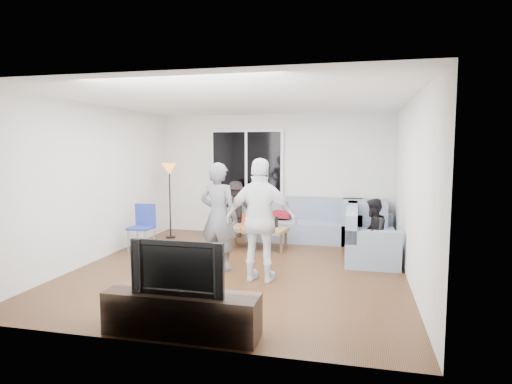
% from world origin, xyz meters
% --- Properties ---
extents(floor, '(5.00, 5.50, 0.04)m').
position_xyz_m(floor, '(0.00, 0.00, -0.02)').
color(floor, '#56351C').
rests_on(floor, ground).
extents(ceiling, '(5.00, 5.50, 0.04)m').
position_xyz_m(ceiling, '(0.00, 0.00, 2.62)').
color(ceiling, white).
rests_on(ceiling, ground).
extents(wall_back, '(5.00, 0.04, 2.60)m').
position_xyz_m(wall_back, '(0.00, 2.77, 1.30)').
color(wall_back, silver).
rests_on(wall_back, ground).
extents(wall_front, '(5.00, 0.04, 2.60)m').
position_xyz_m(wall_front, '(0.00, -2.77, 1.30)').
color(wall_front, silver).
rests_on(wall_front, ground).
extents(wall_left, '(0.04, 5.50, 2.60)m').
position_xyz_m(wall_left, '(-2.52, 0.00, 1.30)').
color(wall_left, silver).
rests_on(wall_left, ground).
extents(wall_right, '(0.04, 5.50, 2.60)m').
position_xyz_m(wall_right, '(2.52, 0.00, 1.30)').
color(wall_right, silver).
rests_on(wall_right, ground).
extents(window_frame, '(1.62, 0.06, 1.47)m').
position_xyz_m(window_frame, '(-0.60, 2.69, 1.55)').
color(window_frame, white).
rests_on(window_frame, wall_back).
extents(window_glass, '(1.50, 0.02, 1.35)m').
position_xyz_m(window_glass, '(-0.60, 2.65, 1.55)').
color(window_glass, black).
rests_on(window_glass, window_frame).
extents(window_mullion, '(0.05, 0.03, 1.35)m').
position_xyz_m(window_mullion, '(-0.60, 2.64, 1.55)').
color(window_mullion, white).
rests_on(window_mullion, window_frame).
extents(radiator, '(1.30, 0.12, 0.62)m').
position_xyz_m(radiator, '(-0.60, 2.65, 0.31)').
color(radiator, silver).
rests_on(radiator, floor).
extents(potted_plant, '(0.20, 0.16, 0.34)m').
position_xyz_m(potted_plant, '(-0.07, 2.62, 0.79)').
color(potted_plant, '#2C7032').
rests_on(potted_plant, radiator).
extents(vase, '(0.17, 0.17, 0.18)m').
position_xyz_m(vase, '(-0.74, 2.62, 0.71)').
color(vase, silver).
rests_on(vase, radiator).
extents(sofa_back_section, '(2.30, 0.85, 0.85)m').
position_xyz_m(sofa_back_section, '(0.72, 2.27, 0.42)').
color(sofa_back_section, slate).
rests_on(sofa_back_section, floor).
extents(sofa_right_section, '(2.00, 0.85, 0.85)m').
position_xyz_m(sofa_right_section, '(2.02, 1.26, 0.42)').
color(sofa_right_section, slate).
rests_on(sofa_right_section, floor).
extents(sofa_corner, '(0.85, 0.85, 0.85)m').
position_xyz_m(sofa_corner, '(1.91, 2.27, 0.42)').
color(sofa_corner, slate).
rests_on(sofa_corner, floor).
extents(cushion_yellow, '(0.42, 0.37, 0.14)m').
position_xyz_m(cushion_yellow, '(-0.28, 2.25, 0.51)').
color(cushion_yellow, gold).
rests_on(cushion_yellow, sofa_back_section).
extents(cushion_red, '(0.37, 0.32, 0.13)m').
position_xyz_m(cushion_red, '(0.25, 2.33, 0.51)').
color(cushion_red, maroon).
rests_on(cushion_red, sofa_back_section).
extents(coffee_table, '(1.18, 0.77, 0.40)m').
position_xyz_m(coffee_table, '(-0.05, 1.33, 0.20)').
color(coffee_table, olive).
rests_on(coffee_table, floor).
extents(pitcher, '(0.17, 0.17, 0.17)m').
position_xyz_m(pitcher, '(-0.02, 1.37, 0.49)').
color(pitcher, maroon).
rests_on(pitcher, coffee_table).
extents(side_chair, '(0.41, 0.41, 0.86)m').
position_xyz_m(side_chair, '(-2.05, 0.60, 0.43)').
color(side_chair, navy).
rests_on(side_chair, floor).
extents(floor_lamp, '(0.32, 0.32, 1.56)m').
position_xyz_m(floor_lamp, '(-2.05, 1.87, 0.78)').
color(floor_lamp, orange).
rests_on(floor_lamp, floor).
extents(player_left, '(0.66, 0.48, 1.67)m').
position_xyz_m(player_left, '(-0.32, -0.14, 0.84)').
color(player_left, '#515156').
rests_on(player_left, floor).
extents(player_right, '(1.05, 0.49, 1.76)m').
position_xyz_m(player_right, '(0.45, -0.57, 0.88)').
color(player_right, silver).
rests_on(player_right, floor).
extents(spectator_right, '(0.51, 0.60, 1.09)m').
position_xyz_m(spectator_right, '(2.02, 0.58, 0.55)').
color(spectator_right, black).
rests_on(spectator_right, floor).
extents(spectator_back, '(0.78, 0.47, 1.19)m').
position_xyz_m(spectator_back, '(-0.74, 2.30, 0.59)').
color(spectator_back, black).
rests_on(spectator_back, floor).
extents(tv_console, '(1.60, 0.40, 0.44)m').
position_xyz_m(tv_console, '(0.05, -2.50, 0.22)').
color(tv_console, '#37281B').
rests_on(tv_console, floor).
extents(television, '(0.97, 0.13, 0.56)m').
position_xyz_m(television, '(0.05, -2.50, 0.72)').
color(television, black).
rests_on(television, tv_console).
extents(bottle_c, '(0.07, 0.07, 0.17)m').
position_xyz_m(bottle_c, '(-0.04, 1.47, 0.49)').
color(bottle_c, black).
rests_on(bottle_c, coffee_table).
extents(bottle_b, '(0.08, 0.08, 0.21)m').
position_xyz_m(bottle_b, '(-0.12, 1.25, 0.51)').
color(bottle_b, '#1A9329').
rests_on(bottle_b, coffee_table).
extents(bottle_e, '(0.07, 0.07, 0.21)m').
position_xyz_m(bottle_e, '(0.29, 1.47, 0.50)').
color(bottle_e, black).
rests_on(bottle_e, coffee_table).
extents(bottle_a, '(0.07, 0.07, 0.22)m').
position_xyz_m(bottle_a, '(-0.33, 1.44, 0.51)').
color(bottle_a, '#E93C0D').
rests_on(bottle_a, coffee_table).
extents(bottle_d, '(0.07, 0.07, 0.25)m').
position_xyz_m(bottle_d, '(0.14, 1.28, 0.52)').
color(bottle_d, '#C94511').
rests_on(bottle_d, coffee_table).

